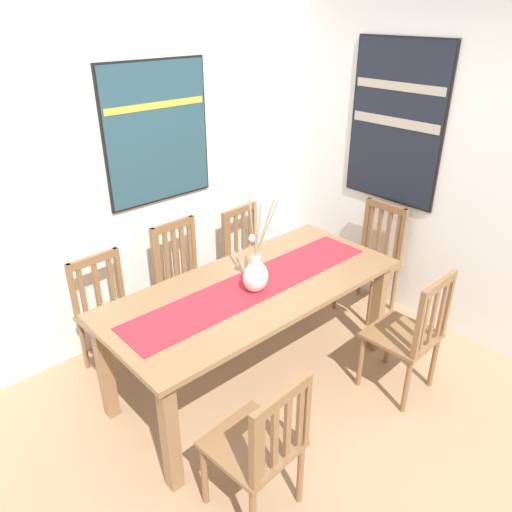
{
  "coord_description": "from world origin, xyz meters",
  "views": [
    {
      "loc": [
        -1.7,
        -1.4,
        2.43
      ],
      "look_at": [
        0.27,
        0.77,
        0.93
      ],
      "focal_mm": 34.59,
      "sensor_mm": 36.0,
      "label": 1
    }
  ],
  "objects_px": {
    "painting_on_back_wall": "(157,133)",
    "chair_3": "(372,258)",
    "chair_0": "(251,255)",
    "chair_1": "(410,334)",
    "painting_on_side_wall": "(396,123)",
    "chair_5": "(110,313)",
    "dining_table": "(254,299)",
    "centerpiece_vase": "(256,274)",
    "chair_4": "(261,445)",
    "chair_2": "(186,280)"
  },
  "relations": [
    {
      "from": "chair_1",
      "to": "chair_3",
      "type": "xyz_separation_m",
      "value": [
        0.7,
        0.81,
        0.01
      ]
    },
    {
      "from": "chair_2",
      "to": "chair_5",
      "type": "distance_m",
      "value": 0.64
    },
    {
      "from": "chair_1",
      "to": "painting_on_side_wall",
      "type": "bearing_deg",
      "value": 43.82
    },
    {
      "from": "chair_0",
      "to": "chair_3",
      "type": "bearing_deg",
      "value": -47.98
    },
    {
      "from": "chair_0",
      "to": "chair_5",
      "type": "xyz_separation_m",
      "value": [
        -1.35,
        -0.0,
        -0.01
      ]
    },
    {
      "from": "chair_2",
      "to": "chair_4",
      "type": "distance_m",
      "value": 1.71
    },
    {
      "from": "dining_table",
      "to": "chair_3",
      "type": "bearing_deg",
      "value": 1.12
    },
    {
      "from": "dining_table",
      "to": "chair_2",
      "type": "distance_m",
      "value": 0.8
    },
    {
      "from": "centerpiece_vase",
      "to": "chair_0",
      "type": "distance_m",
      "value": 1.21
    },
    {
      "from": "centerpiece_vase",
      "to": "chair_3",
      "type": "relative_size",
      "value": 0.65
    },
    {
      "from": "painting_on_back_wall",
      "to": "chair_3",
      "type": "bearing_deg",
      "value": -38.62
    },
    {
      "from": "chair_1",
      "to": "painting_on_side_wall",
      "type": "relative_size",
      "value": 0.74
    },
    {
      "from": "chair_3",
      "to": "chair_0",
      "type": "bearing_deg",
      "value": 132.02
    },
    {
      "from": "chair_3",
      "to": "painting_on_back_wall",
      "type": "distance_m",
      "value": 2.05
    },
    {
      "from": "chair_0",
      "to": "painting_on_side_wall",
      "type": "relative_size",
      "value": 0.69
    },
    {
      "from": "chair_0",
      "to": "chair_4",
      "type": "distance_m",
      "value": 2.11
    },
    {
      "from": "centerpiece_vase",
      "to": "chair_2",
      "type": "bearing_deg",
      "value": 88.87
    },
    {
      "from": "painting_on_back_wall",
      "to": "painting_on_side_wall",
      "type": "distance_m",
      "value": 1.87
    },
    {
      "from": "centerpiece_vase",
      "to": "chair_4",
      "type": "distance_m",
      "value": 1.07
    },
    {
      "from": "centerpiece_vase",
      "to": "chair_1",
      "type": "relative_size",
      "value": 0.66
    },
    {
      "from": "chair_5",
      "to": "painting_on_side_wall",
      "type": "distance_m",
      "value": 2.64
    },
    {
      "from": "chair_2",
      "to": "painting_on_back_wall",
      "type": "xyz_separation_m",
      "value": [
        0.06,
        0.33,
        1.09
      ]
    },
    {
      "from": "chair_3",
      "to": "chair_4",
      "type": "height_order",
      "value": "chair_3"
    },
    {
      "from": "chair_5",
      "to": "dining_table",
      "type": "bearing_deg",
      "value": -50.52
    },
    {
      "from": "painting_on_back_wall",
      "to": "chair_2",
      "type": "bearing_deg",
      "value": -100.32
    },
    {
      "from": "dining_table",
      "to": "painting_on_back_wall",
      "type": "bearing_deg",
      "value": 88.04
    },
    {
      "from": "centerpiece_vase",
      "to": "chair_5",
      "type": "relative_size",
      "value": 0.71
    },
    {
      "from": "chair_2",
      "to": "chair_4",
      "type": "xyz_separation_m",
      "value": [
        -0.65,
        -1.58,
        -0.02
      ]
    },
    {
      "from": "dining_table",
      "to": "centerpiece_vase",
      "type": "distance_m",
      "value": 0.24
    },
    {
      "from": "chair_5",
      "to": "chair_3",
      "type": "bearing_deg",
      "value": -20.73
    },
    {
      "from": "chair_0",
      "to": "chair_5",
      "type": "distance_m",
      "value": 1.35
    },
    {
      "from": "chair_4",
      "to": "painting_on_back_wall",
      "type": "xyz_separation_m",
      "value": [
        0.71,
        1.91,
        1.11
      ]
    },
    {
      "from": "dining_table",
      "to": "chair_5",
      "type": "height_order",
      "value": "chair_5"
    },
    {
      "from": "chair_0",
      "to": "chair_1",
      "type": "relative_size",
      "value": 0.94
    },
    {
      "from": "centerpiece_vase",
      "to": "painting_on_back_wall",
      "type": "distance_m",
      "value": 1.35
    },
    {
      "from": "chair_3",
      "to": "chair_1",
      "type": "bearing_deg",
      "value": -130.89
    },
    {
      "from": "painting_on_back_wall",
      "to": "painting_on_side_wall",
      "type": "height_order",
      "value": "painting_on_side_wall"
    },
    {
      "from": "dining_table",
      "to": "chair_0",
      "type": "height_order",
      "value": "chair_0"
    },
    {
      "from": "chair_0",
      "to": "chair_5",
      "type": "height_order",
      "value": "chair_0"
    },
    {
      "from": "dining_table",
      "to": "chair_5",
      "type": "xyz_separation_m",
      "value": [
        -0.66,
        0.81,
        -0.22
      ]
    },
    {
      "from": "chair_1",
      "to": "chair_5",
      "type": "distance_m",
      "value": 2.09
    },
    {
      "from": "chair_0",
      "to": "chair_3",
      "type": "distance_m",
      "value": 1.05
    },
    {
      "from": "chair_0",
      "to": "chair_4",
      "type": "bearing_deg",
      "value": -130.33
    },
    {
      "from": "chair_1",
      "to": "chair_0",
      "type": "bearing_deg",
      "value": 90.02
    },
    {
      "from": "chair_0",
      "to": "chair_4",
      "type": "relative_size",
      "value": 0.98
    },
    {
      "from": "chair_0",
      "to": "chair_3",
      "type": "height_order",
      "value": "chair_3"
    },
    {
      "from": "chair_4",
      "to": "painting_on_back_wall",
      "type": "bearing_deg",
      "value": 69.48
    },
    {
      "from": "painting_on_side_wall",
      "to": "chair_4",
      "type": "bearing_deg",
      "value": -158.53
    },
    {
      "from": "chair_1",
      "to": "chair_5",
      "type": "relative_size",
      "value": 1.08
    },
    {
      "from": "chair_0",
      "to": "centerpiece_vase",
      "type": "bearing_deg",
      "value": -129.94
    }
  ]
}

